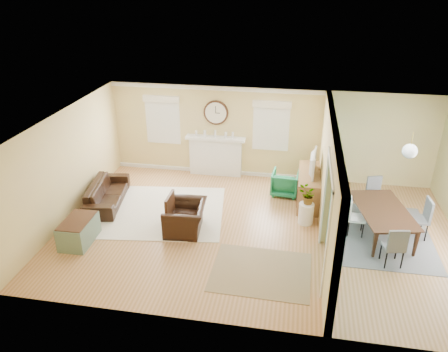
# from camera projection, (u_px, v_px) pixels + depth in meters

# --- Properties ---
(floor) EXTENTS (9.00, 9.00, 0.00)m
(floor) POSITION_uv_depth(u_px,v_px,m) (256.00, 231.00, 10.07)
(floor) COLOR #A36D3B
(floor) RESTS_ON ground
(wall_back) EXTENTS (9.00, 0.02, 2.60)m
(wall_back) POSITION_uv_depth(u_px,v_px,m) (269.00, 134.00, 12.18)
(wall_back) COLOR #E6CE78
(wall_back) RESTS_ON ground
(wall_front) EXTENTS (9.00, 0.02, 2.60)m
(wall_front) POSITION_uv_depth(u_px,v_px,m) (238.00, 263.00, 6.84)
(wall_front) COLOR #E6CE78
(wall_front) RESTS_ON ground
(wall_left) EXTENTS (0.02, 6.00, 2.60)m
(wall_left) POSITION_uv_depth(u_px,v_px,m) (66.00, 166.00, 10.22)
(wall_left) COLOR #E6CE78
(wall_left) RESTS_ON ground
(ceiling) EXTENTS (9.00, 6.00, 0.02)m
(ceiling) POSITION_uv_depth(u_px,v_px,m) (260.00, 124.00, 8.95)
(ceiling) COLOR white
(ceiling) RESTS_ON wall_back
(partition) EXTENTS (0.17, 6.00, 2.60)m
(partition) POSITION_uv_depth(u_px,v_px,m) (328.00, 178.00, 9.50)
(partition) COLOR #E6CE78
(partition) RESTS_ON ground
(fireplace) EXTENTS (1.70, 0.30, 1.17)m
(fireplace) POSITION_uv_depth(u_px,v_px,m) (216.00, 155.00, 12.61)
(fireplace) COLOR white
(fireplace) RESTS_ON ground
(wall_clock) EXTENTS (0.70, 0.07, 0.70)m
(wall_clock) POSITION_uv_depth(u_px,v_px,m) (216.00, 113.00, 12.15)
(wall_clock) COLOR #442314
(wall_clock) RESTS_ON wall_back
(window_left) EXTENTS (1.05, 0.13, 1.42)m
(window_left) POSITION_uv_depth(u_px,v_px,m) (163.00, 116.00, 12.46)
(window_left) COLOR white
(window_left) RESTS_ON wall_back
(window_right) EXTENTS (1.05, 0.13, 1.42)m
(window_right) POSITION_uv_depth(u_px,v_px,m) (271.00, 122.00, 11.97)
(window_right) COLOR white
(window_right) RESTS_ON wall_back
(pendant) EXTENTS (0.30, 0.30, 0.55)m
(pendant) POSITION_uv_depth(u_px,v_px,m) (410.00, 151.00, 8.65)
(pendant) COLOR gold
(pendant) RESTS_ON ceiling
(rug_cream) EXTENTS (3.37, 3.02, 0.02)m
(rug_cream) POSITION_uv_depth(u_px,v_px,m) (161.00, 211.00, 10.88)
(rug_cream) COLOR beige
(rug_cream) RESTS_ON floor
(rug_jute) EXTENTS (1.99, 1.64, 0.01)m
(rug_jute) POSITION_uv_depth(u_px,v_px,m) (261.00, 272.00, 8.71)
(rug_jute) COLOR #987C5C
(rug_jute) RESTS_ON floor
(rug_grey) EXTENTS (2.19, 2.74, 0.01)m
(rug_grey) POSITION_uv_depth(u_px,v_px,m) (380.00, 234.00, 9.93)
(rug_grey) COLOR slate
(rug_grey) RESTS_ON floor
(sofa) EXTENTS (1.07, 2.05, 0.57)m
(sofa) POSITION_uv_depth(u_px,v_px,m) (107.00, 193.00, 11.15)
(sofa) COLOR black
(sofa) RESTS_ON floor
(eames_chair) EXTENTS (0.99, 1.11, 0.67)m
(eames_chair) POSITION_uv_depth(u_px,v_px,m) (185.00, 218.00, 9.96)
(eames_chair) COLOR black
(eames_chair) RESTS_ON floor
(green_chair) EXTENTS (0.74, 0.76, 0.65)m
(green_chair) POSITION_uv_depth(u_px,v_px,m) (285.00, 183.00, 11.59)
(green_chair) COLOR #0E7447
(green_chair) RESTS_ON floor
(trunk) EXTENTS (0.61, 0.98, 0.56)m
(trunk) POSITION_uv_depth(u_px,v_px,m) (79.00, 231.00, 9.56)
(trunk) COLOR slate
(trunk) RESTS_ON floor
(credenza) EXTENTS (0.56, 1.65, 0.80)m
(credenza) POSITION_uv_depth(u_px,v_px,m) (309.00, 187.00, 11.20)
(credenza) COLOR olive
(credenza) RESTS_ON floor
(tv) EXTENTS (0.19, 0.98, 0.56)m
(tv) POSITION_uv_depth(u_px,v_px,m) (310.00, 163.00, 10.91)
(tv) COLOR black
(tv) RESTS_ON credenza
(garden_stool) EXTENTS (0.35, 0.35, 0.52)m
(garden_stool) POSITION_uv_depth(u_px,v_px,m) (306.00, 213.00, 10.28)
(garden_stool) COLOR white
(garden_stool) RESTS_ON floor
(potted_plant) EXTENTS (0.48, 0.45, 0.44)m
(potted_plant) POSITION_uv_depth(u_px,v_px,m) (308.00, 196.00, 10.07)
(potted_plant) COLOR #337F33
(potted_plant) RESTS_ON garden_stool
(dining_table) EXTENTS (1.41, 2.06, 0.66)m
(dining_table) POSITION_uv_depth(u_px,v_px,m) (382.00, 222.00, 9.79)
(dining_table) COLOR #442314
(dining_table) RESTS_ON floor
(dining_chair_n) EXTENTS (0.48, 0.48, 0.86)m
(dining_chair_n) POSITION_uv_depth(u_px,v_px,m) (376.00, 192.00, 10.74)
(dining_chair_n) COLOR slate
(dining_chair_n) RESTS_ON floor
(dining_chair_s) EXTENTS (0.46, 0.46, 0.91)m
(dining_chair_s) POSITION_uv_depth(u_px,v_px,m) (394.00, 242.00, 8.72)
(dining_chair_s) COLOR slate
(dining_chair_s) RESTS_ON floor
(dining_chair_w) EXTENTS (0.41, 0.41, 0.88)m
(dining_chair_w) POSITION_uv_depth(u_px,v_px,m) (357.00, 214.00, 9.75)
(dining_chair_w) COLOR white
(dining_chair_w) RESTS_ON floor
(dining_chair_e) EXTENTS (0.45, 0.45, 0.96)m
(dining_chair_e) POSITION_uv_depth(u_px,v_px,m) (419.00, 215.00, 9.61)
(dining_chair_e) COLOR slate
(dining_chair_e) RESTS_ON floor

